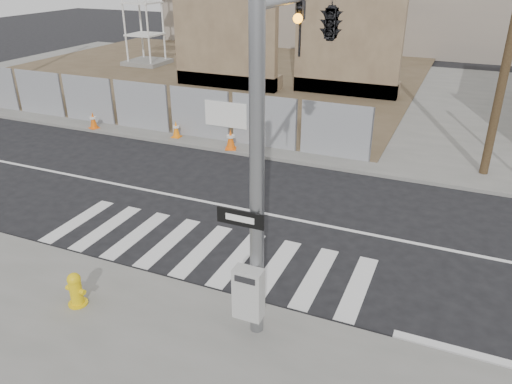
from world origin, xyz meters
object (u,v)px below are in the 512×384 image
at_px(fire_hydrant, 76,289).
at_px(traffic_cone_b, 93,120).
at_px(signal_pole, 310,65).
at_px(traffic_cone_c, 176,129).
at_px(traffic_cone_d, 231,139).

distance_m(fire_hydrant, traffic_cone_b, 12.47).
distance_m(signal_pole, traffic_cone_c, 10.99).
height_order(signal_pole, traffic_cone_b, signal_pole).
relative_size(fire_hydrant, traffic_cone_b, 1.06).
xyz_separation_m(signal_pole, traffic_cone_d, (-4.94, 6.27, -4.27)).
bearing_deg(traffic_cone_b, fire_hydrant, -51.85).
height_order(traffic_cone_b, traffic_cone_d, traffic_cone_d).
xyz_separation_m(signal_pole, traffic_cone_b, (-11.48, 6.27, -4.31)).
xyz_separation_m(fire_hydrant, traffic_cone_d, (-1.17, 9.80, 0.01)).
relative_size(signal_pole, traffic_cone_b, 9.68).
bearing_deg(traffic_cone_d, traffic_cone_c, 171.63).
bearing_deg(traffic_cone_b, traffic_cone_d, 0.00).
height_order(signal_pole, traffic_cone_d, signal_pole).
bearing_deg(traffic_cone_b, signal_pole, -28.63).
bearing_deg(traffic_cone_c, traffic_cone_b, -174.25).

